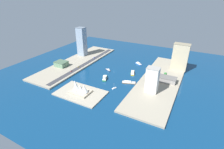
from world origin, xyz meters
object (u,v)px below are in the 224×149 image
Objects in this scene: barge_flat_brown at (128,82)px; pickup_red at (71,71)px; van_white at (105,53)px; sailboat_small_white at (114,88)px; patrol_launch_navy at (108,70)px; ferry_green_doubledeck at (105,78)px; office_block_beige at (180,57)px; hotel_broad_white at (152,80)px; catamaran_blue at (139,64)px; taxi_yellow_cab at (79,67)px; carpark_squat_concrete at (166,79)px; terminal_long_green at (61,64)px; ferry_yellow_fast at (133,73)px; traffic_light_waterfront at (88,62)px; opera_landmark at (80,89)px; tower_tall_glass at (82,42)px; hatchback_blue at (94,58)px.

barge_flat_brown is 5.97× the size of pickup_red.
sailboat_small_white is at bearing 125.36° from van_white.
patrol_launch_navy is 66.36m from barge_flat_brown.
office_block_beige is (-118.02, -107.91, 28.03)m from ferry_green_doubledeck.
hotel_broad_white is 8.74× the size of van_white.
catamaran_blue is 3.99× the size of taxi_yellow_cab.
patrol_launch_navy is at bearing -144.12° from pickup_red.
van_white is at bearing -11.57° from catamaran_blue.
catamaran_blue is 96.51m from carpark_squat_concrete.
terminal_long_green is at bearing 24.57° from office_block_beige.
pickup_red is at bearing 31.05° from office_block_beige.
ferry_green_doubledeck reaches higher than patrol_launch_navy.
hotel_broad_white is at bearing 177.42° from terminal_long_green.
carpark_squat_concrete is (-68.69, 7.73, 5.93)m from ferry_yellow_fast.
traffic_light_waterfront is (-9.02, -24.51, 3.45)m from taxi_yellow_cab.
ferry_yellow_fast is 105.78m from traffic_light_waterfront.
ferry_yellow_fast is 121.52m from opera_landmark.
van_white is at bearing -109.81° from terminal_long_green.
barge_flat_brown is at bearing 176.07° from taxi_yellow_cab.
carpark_squat_concrete is at bearing 141.25° from catamaran_blue.
van_white is at bearing -54.64° from sailboat_small_white.
patrol_launch_navy reaches higher than catamaran_blue.
patrol_launch_navy is at bearing -22.17° from hotel_broad_white.
sailboat_small_white is 0.35× the size of opera_landmark.
patrol_launch_navy is at bearing -161.85° from taxi_yellow_cab.
ferry_yellow_fast is at bearing 37.20° from office_block_beige.
carpark_squat_concrete is 184.72m from taxi_yellow_cab.
ferry_yellow_fast is 126.87m from pickup_red.
sailboat_small_white reaches higher than traffic_light_waterfront.
tower_tall_glass is (2.60, -80.78, 29.62)m from terminal_long_green.
hatchback_blue is (123.10, -71.71, 2.56)m from barge_flat_brown.
sailboat_small_white is (6.12, 70.51, -1.08)m from ferry_yellow_fast.
traffic_light_waterfront is at bearing 3.90° from ferry_yellow_fast.
opera_landmark reaches higher than terminal_long_green.
ferry_green_doubledeck is 95.77m from hotel_broad_white.
taxi_yellow_cab is (183.12, 23.95, -4.02)m from carpark_squat_concrete.
office_block_beige reaches higher than sailboat_small_white.
taxi_yellow_cab is at bearing 90.61° from hatchback_blue.
van_white is at bearing -60.14° from ferry_green_doubledeck.
hotel_broad_white is at bearing -164.97° from sailboat_small_white.
terminal_long_green reaches higher than pickup_red.
sailboat_small_white is 176.49m from van_white.
hatchback_blue is at bearing -46.09° from ferry_green_doubledeck.
sailboat_small_white reaches higher than ferry_green_doubledeck.
barge_flat_brown is 122.74m from taxi_yellow_cab.
patrol_launch_navy is at bearing -52.50° from sailboat_small_white.
van_white is 1.09× the size of taxi_yellow_cab.
barge_flat_brown is 118.24m from traffic_light_waterfront.
catamaran_blue is 1.59× the size of sailboat_small_white.
barge_flat_brown is 182.19m from tower_tall_glass.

